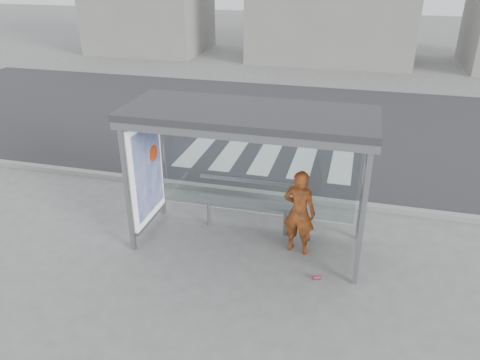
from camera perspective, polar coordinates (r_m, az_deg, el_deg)
name	(u,v)px	position (r m, az deg, el deg)	size (l,w,h in m)	color
ground	(248,243)	(8.93, 0.93, -7.75)	(80.00, 80.00, 0.00)	slate
road	(299,126)	(15.17, 7.26, 6.60)	(30.00, 10.00, 0.01)	#2B2B2E
curb	(268,195)	(10.55, 3.45, -1.79)	(30.00, 0.18, 0.12)	gray
crosswalk	(269,153)	(12.93, 3.52, 3.30)	(4.55, 3.00, 0.00)	silver
bus_shelter	(228,143)	(8.15, -1.41, 4.56)	(4.25, 1.65, 2.62)	gray
building_center	(333,9)	(25.42, 11.27, 19.82)	(8.00, 5.00, 5.00)	gray
person	(299,212)	(8.38, 7.24, -3.92)	(0.59, 0.39, 1.62)	orange
bench	(247,203)	(9.06, 0.83, -2.78)	(1.98, 0.33, 1.02)	gray
soda_can	(317,277)	(8.13, 9.36, -11.65)	(0.07, 0.07, 0.13)	#BF3871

